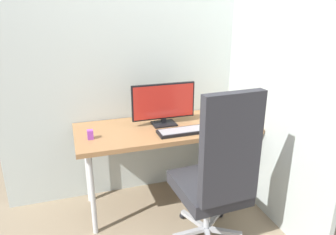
{
  "coord_description": "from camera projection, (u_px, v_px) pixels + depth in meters",
  "views": [
    {
      "loc": [
        -0.74,
        -2.33,
        1.66
      ],
      "look_at": [
        -0.0,
        -0.06,
        0.82
      ],
      "focal_mm": 33.91,
      "sensor_mm": 36.0,
      "label": 1
    }
  ],
  "objects": [
    {
      "name": "desk_clamp_accessory",
      "position": [
        90.0,
        135.0,
        2.36
      ],
      "size": [
        0.04,
        0.04,
        0.07
      ],
      "primitive_type": "cube",
      "color": "purple",
      "rests_on": "desk"
    },
    {
      "name": "mouse",
      "position": [
        221.0,
        128.0,
        2.55
      ],
      "size": [
        0.07,
        0.11,
        0.03
      ],
      "primitive_type": "ellipsoid",
      "rotation": [
        0.0,
        0.0,
        -0.18
      ],
      "color": "black",
      "rests_on": "desk"
    },
    {
      "name": "pen_holder",
      "position": [
        218.0,
        111.0,
        2.87
      ],
      "size": [
        0.09,
        0.09,
        0.15
      ],
      "color": "gray",
      "rests_on": "desk"
    },
    {
      "name": "ground_plane",
      "position": [
        166.0,
        201.0,
        2.85
      ],
      "size": [
        8.0,
        8.0,
        0.0
      ],
      "primitive_type": "plane",
      "color": "gray"
    },
    {
      "name": "desk",
      "position": [
        166.0,
        133.0,
        2.63
      ],
      "size": [
        1.47,
        0.63,
        0.72
      ],
      "color": "#996B42",
      "rests_on": "ground_plane"
    },
    {
      "name": "office_chair",
      "position": [
        217.0,
        174.0,
        2.13
      ],
      "size": [
        0.54,
        0.58,
        1.2
      ],
      "color": "black",
      "rests_on": "ground_plane"
    },
    {
      "name": "wall_side_right",
      "position": [
        266.0,
        41.0,
        2.46
      ],
      "size": [
        0.04,
        1.82,
        2.8
      ],
      "primitive_type": "cube",
      "color": "#B7C1BC",
      "rests_on": "ground_plane"
    },
    {
      "name": "monitor",
      "position": [
        163.0,
        103.0,
        2.6
      ],
      "size": [
        0.53,
        0.16,
        0.35
      ],
      "color": "black",
      "rests_on": "desk"
    },
    {
      "name": "notebook",
      "position": [
        237.0,
        121.0,
        2.71
      ],
      "size": [
        0.12,
        0.19,
        0.03
      ],
      "primitive_type": "cube",
      "rotation": [
        0.0,
        0.0,
        0.07
      ],
      "color": "black",
      "rests_on": "desk"
    },
    {
      "name": "wall_back",
      "position": [
        153.0,
        38.0,
        2.7
      ],
      "size": [
        2.65,
        0.04,
        2.8
      ],
      "primitive_type": "cube",
      "color": "#B7C1BC",
      "rests_on": "ground_plane"
    },
    {
      "name": "keyboard",
      "position": [
        182.0,
        131.0,
        2.48
      ],
      "size": [
        0.39,
        0.16,
        0.03
      ],
      "color": "black",
      "rests_on": "desk"
    }
  ]
}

